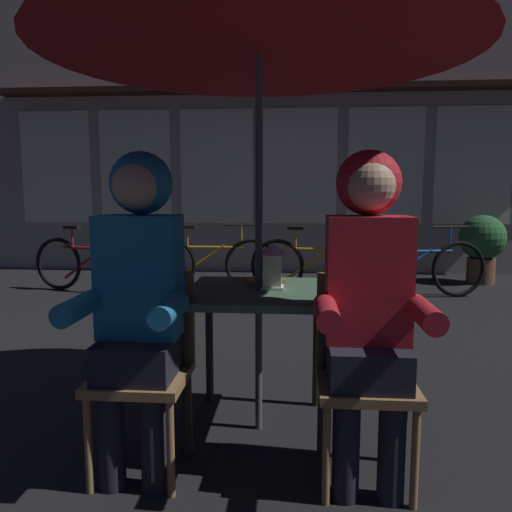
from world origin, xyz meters
name	(u,v)px	position (x,y,z in m)	size (l,w,h in m)	color
ground_plane	(259,428)	(0.00, 0.00, 0.00)	(60.00, 60.00, 0.00)	black
cafe_table	(259,309)	(0.00, 0.00, 0.64)	(0.72, 0.72, 0.74)	#42664C
patio_umbrella	(259,13)	(0.00, 0.00, 2.06)	(2.10, 2.10, 2.31)	#4C4C51
lantern	(273,265)	(0.07, 0.01, 0.86)	(0.11, 0.11, 0.23)	white
chair_left	(145,359)	(-0.48, -0.37, 0.49)	(0.40, 0.40, 0.87)	olive
chair_right	(364,365)	(0.48, -0.37, 0.49)	(0.40, 0.40, 0.87)	olive
person_left_hooded	(139,282)	(-0.48, -0.43, 0.85)	(0.45, 0.56, 1.40)	black
person_right_hooded	(368,286)	(0.48, -0.43, 0.85)	(0.45, 0.56, 1.40)	black
shopfront_building	(301,68)	(0.25, 5.39, 3.09)	(10.00, 0.93, 6.20)	#9E9389
bicycle_nearest	(93,264)	(-2.28, 3.37, 0.35)	(1.65, 0.41, 0.84)	black
bicycle_second	(210,263)	(-0.86, 3.56, 0.35)	(1.68, 0.08, 0.84)	black
bicycle_third	(319,266)	(0.47, 3.44, 0.35)	(1.67, 0.29, 0.84)	black
bicycle_fourth	(416,268)	(1.58, 3.33, 0.35)	(1.66, 0.38, 0.84)	black
book	(264,280)	(0.02, 0.18, 0.75)	(0.20, 0.14, 0.02)	olive
potted_plant	(482,243)	(2.68, 4.35, 0.54)	(0.60, 0.60, 0.92)	brown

